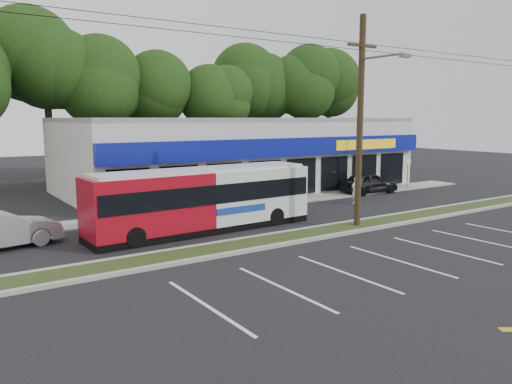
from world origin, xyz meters
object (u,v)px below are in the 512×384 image
object	(u,v)px
utility_pole	(359,115)
metrobus	(204,198)
lamp_post	(359,156)
pedestrian_a	(355,190)
car_dark	(369,183)
sign_post	(408,168)
pedestrian_b	(293,190)

from	to	relation	value
utility_pole	metrobus	size ratio (longest dim) A/B	4.49
lamp_post	pedestrian_a	world-z (taller)	lamp_post
metrobus	car_dark	size ratio (longest dim) A/B	2.51
metrobus	lamp_post	bearing A→B (deg)	14.21
utility_pole	lamp_post	distance (m)	11.67
sign_post	pedestrian_a	distance (m)	8.52
lamp_post	metrobus	world-z (taller)	lamp_post
utility_pole	pedestrian_b	bearing A→B (deg)	74.37
utility_pole	sign_post	world-z (taller)	utility_pole
car_dark	sign_post	bearing A→B (deg)	-85.26
pedestrian_a	sign_post	bearing A→B (deg)	-160.50
utility_pole	pedestrian_a	size ratio (longest dim) A/B	30.10
metrobus	pedestrian_a	bearing A→B (deg)	5.20
utility_pole	metrobus	bearing A→B (deg)	150.71
sign_post	utility_pole	bearing A→B (deg)	-149.85
car_dark	utility_pole	bearing A→B (deg)	134.03
utility_pole	pedestrian_a	world-z (taller)	utility_pole
lamp_post	sign_post	xyz separation A→B (m)	(5.00, -0.23, -1.12)
sign_post	car_dark	world-z (taller)	sign_post
utility_pole	lamp_post	world-z (taller)	utility_pole
sign_post	car_dark	bearing A→B (deg)	-178.99
sign_post	metrobus	bearing A→B (deg)	-168.22
metrobus	pedestrian_b	size ratio (longest dim) A/B	7.11
pedestrian_a	pedestrian_b	xyz separation A→B (m)	(-2.96, 2.50, -0.05)
car_dark	pedestrian_b	size ratio (longest dim) A/B	2.83
sign_post	pedestrian_a	size ratio (longest dim) A/B	1.34
metrobus	pedestrian_a	size ratio (longest dim) A/B	6.70
sign_post	pedestrian_b	xyz separation A→B (m)	(-11.05, -0.07, -0.77)
utility_pole	sign_post	xyz separation A→B (m)	(13.17, 7.65, -3.86)
lamp_post	metrobus	size ratio (longest dim) A/B	0.38
car_dark	pedestrian_b	distance (m)	6.81
sign_post	car_dark	xyz separation A→B (m)	(-4.24, -0.07, -0.80)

